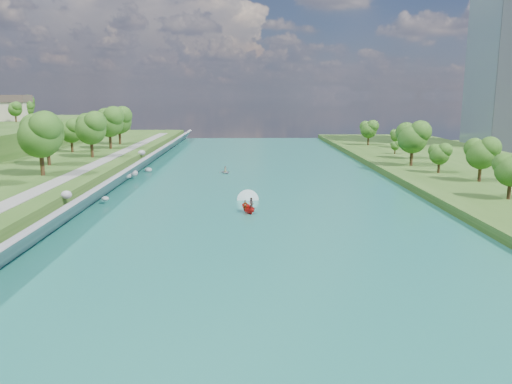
{
  "coord_description": "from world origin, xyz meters",
  "views": [
    {
      "loc": [
        -2.28,
        -64.74,
        17.0
      ],
      "look_at": [
        -0.72,
        10.54,
        2.5
      ],
      "focal_mm": 35.0,
      "sensor_mm": 36.0,
      "label": 1
    }
  ],
  "objects": [
    {
      "name": "raft",
      "position": [
        -6.86,
        45.36,
        0.47
      ],
      "size": [
        3.02,
        3.68,
        1.53
      ],
      "rotation": [
        0.0,
        0.0,
        0.25
      ],
      "color": "#999CA2",
      "rests_on": "river_water"
    },
    {
      "name": "ground",
      "position": [
        0.0,
        0.0,
        0.0
      ],
      "size": [
        260.0,
        260.0,
        0.0
      ],
      "primitive_type": "plane",
      "color": "#2D5119",
      "rests_on": "ground"
    },
    {
      "name": "river_water",
      "position": [
        0.0,
        20.0,
        0.05
      ],
      "size": [
        55.0,
        240.0,
        0.1
      ],
      "primitive_type": "cube",
      "color": "#185E50",
      "rests_on": "ground"
    },
    {
      "name": "motorboat",
      "position": [
        -1.93,
        8.9,
        0.69
      ],
      "size": [
        3.6,
        18.68,
        2.15
      ],
      "rotation": [
        0.0,
        0.0,
        3.5
      ],
      "color": "red",
      "rests_on": "river_water"
    },
    {
      "name": "trees_east",
      "position": [
        37.65,
        29.19,
        6.35
      ],
      "size": [
        15.66,
        138.65,
        11.81
      ],
      "color": "#234712",
      "rests_on": "berm_east"
    },
    {
      "name": "riprap_bank",
      "position": [
        -25.85,
        19.77,
        1.8
      ],
      "size": [
        4.55,
        236.0,
        4.5
      ],
      "color": "slate",
      "rests_on": "ground"
    },
    {
      "name": "trees_ridge",
      "position": [
        -76.29,
        97.9,
        13.16
      ],
      "size": [
        14.85,
        53.29,
        9.83
      ],
      "color": "#234712",
      "rests_on": "ridge_west"
    },
    {
      "name": "riverside_path",
      "position": [
        -32.5,
        20.0,
        3.55
      ],
      "size": [
        3.0,
        200.0,
        0.1
      ],
      "primitive_type": "cube",
      "color": "gray",
      "rests_on": "berm_west"
    }
  ]
}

